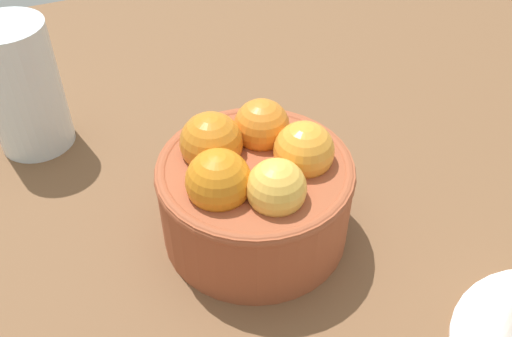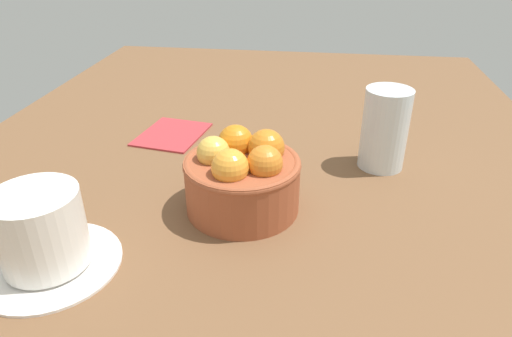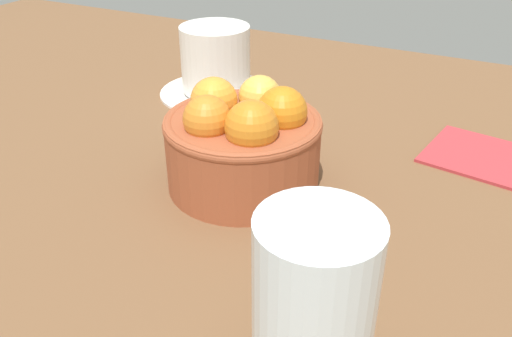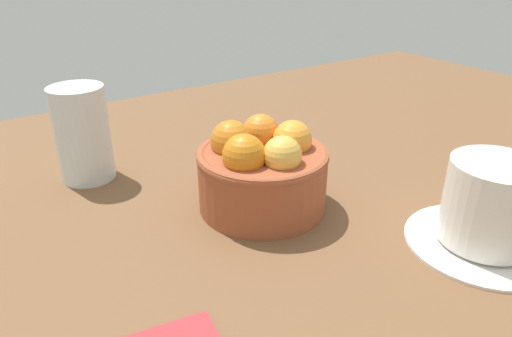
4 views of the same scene
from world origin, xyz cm
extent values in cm
cube|color=brown|center=(0.00, 0.00, -1.57)|extent=(148.95, 89.91, 3.15)
cylinder|color=#9E4C2D|center=(0.00, 0.00, 3.19)|extent=(13.31, 13.31, 6.38)
torus|color=#9E4C2D|center=(0.00, 0.00, 5.98)|extent=(13.51, 13.51, 1.00)
sphere|color=orange|center=(1.72, 2.81, 7.15)|extent=(3.97, 3.97, 3.97)
sphere|color=orange|center=(-2.14, 2.50, 7.15)|extent=(4.32, 4.32, 4.32)
sphere|color=orange|center=(-3.04, -1.26, 7.15)|extent=(4.23, 4.23, 4.23)
sphere|color=#EEB649|center=(0.26, -3.28, 7.15)|extent=(3.82, 3.82, 3.82)
sphere|color=orange|center=(3.20, -0.77, 7.15)|extent=(4.10, 4.10, 4.10)
cylinder|color=white|center=(12.91, -17.35, 0.30)|extent=(13.95, 13.95, 0.60)
cylinder|color=white|center=(12.91, -17.35, 4.48)|extent=(8.32, 8.32, 7.76)
cylinder|color=silver|center=(-13.19, 17.31, 5.56)|extent=(6.22, 6.22, 11.12)
cube|color=#B23338|center=(-19.17, -14.59, 0.30)|extent=(12.79, 11.04, 0.60)
camera|label=1|loc=(-11.22, -25.85, 31.16)|focal=39.60mm
camera|label=2|loc=(45.28, 7.80, 30.39)|focal=32.13mm
camera|label=3|loc=(-19.51, 36.23, 25.36)|focal=37.81mm
camera|label=4|loc=(-25.13, -35.74, 25.55)|focal=33.09mm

